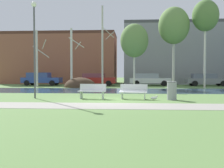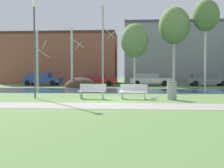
{
  "view_description": "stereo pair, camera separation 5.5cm",
  "coord_description": "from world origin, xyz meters",
  "px_view_note": "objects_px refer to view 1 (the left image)",
  "views": [
    {
      "loc": [
        1.02,
        -14.6,
        1.54
      ],
      "look_at": [
        -0.05,
        1.34,
        0.87
      ],
      "focal_mm": 43.21,
      "sensor_mm": 36.0,
      "label": 1
    },
    {
      "loc": [
        1.08,
        -14.6,
        1.54
      ],
      "look_at": [
        -0.05,
        1.34,
        0.87
      ],
      "focal_mm": 43.21,
      "sensor_mm": 36.0,
      "label": 2
    }
  ],
  "objects_px": {
    "bench_right": "(134,91)",
    "parked_wagon_fourth_grey": "(206,79)",
    "streetlamp": "(34,35)",
    "bench_left": "(92,91)",
    "trash_bin": "(172,90)",
    "parked_hatch_third_white": "(149,79)",
    "seagull": "(154,98)",
    "parked_sedan_second_red": "(96,79)",
    "parked_van_nearest_blue": "(41,79)"
  },
  "relations": [
    {
      "from": "bench_right",
      "to": "parked_wagon_fourth_grey",
      "type": "height_order",
      "value": "parked_wagon_fourth_grey"
    },
    {
      "from": "seagull",
      "to": "parked_sedan_second_red",
      "type": "height_order",
      "value": "parked_sedan_second_red"
    },
    {
      "from": "streetlamp",
      "to": "parked_van_nearest_blue",
      "type": "bearing_deg",
      "value": 107.41
    },
    {
      "from": "streetlamp",
      "to": "parked_hatch_third_white",
      "type": "xyz_separation_m",
      "value": [
        7.94,
        16.28,
        -3.04
      ]
    },
    {
      "from": "seagull",
      "to": "parked_wagon_fourth_grey",
      "type": "xyz_separation_m",
      "value": [
        7.42,
        16.59,
        0.63
      ]
    },
    {
      "from": "bench_right",
      "to": "seagull",
      "type": "distance_m",
      "value": 1.31
    },
    {
      "from": "bench_right",
      "to": "parked_wagon_fourth_grey",
      "type": "relative_size",
      "value": 0.35
    },
    {
      "from": "trash_bin",
      "to": "parked_van_nearest_blue",
      "type": "xyz_separation_m",
      "value": [
        -13.12,
        16.57,
        0.27
      ]
    },
    {
      "from": "trash_bin",
      "to": "bench_left",
      "type": "bearing_deg",
      "value": 175.9
    },
    {
      "from": "streetlamp",
      "to": "bench_right",
      "type": "bearing_deg",
      "value": -0.93
    },
    {
      "from": "bench_right",
      "to": "parked_wagon_fourth_grey",
      "type": "distance_m",
      "value": 18.19
    },
    {
      "from": "parked_sedan_second_red",
      "to": "parked_hatch_third_white",
      "type": "xyz_separation_m",
      "value": [
        6.29,
        0.22,
        -0.01
      ]
    },
    {
      "from": "seagull",
      "to": "streetlamp",
      "type": "distance_m",
      "value": 7.97
    },
    {
      "from": "trash_bin",
      "to": "bench_right",
      "type": "bearing_deg",
      "value": 171.34
    },
    {
      "from": "bench_left",
      "to": "trash_bin",
      "type": "height_order",
      "value": "trash_bin"
    },
    {
      "from": "seagull",
      "to": "parked_wagon_fourth_grey",
      "type": "bearing_deg",
      "value": 65.91
    },
    {
      "from": "bench_right",
      "to": "parked_sedan_second_red",
      "type": "distance_m",
      "value": 16.71
    },
    {
      "from": "bench_left",
      "to": "parked_sedan_second_red",
      "type": "bearing_deg",
      "value": 96.44
    },
    {
      "from": "trash_bin",
      "to": "seagull",
      "type": "height_order",
      "value": "trash_bin"
    },
    {
      "from": "parked_sedan_second_red",
      "to": "seagull",
      "type": "bearing_deg",
      "value": -72.09
    },
    {
      "from": "bench_right",
      "to": "parked_hatch_third_white",
      "type": "relative_size",
      "value": 0.34
    },
    {
      "from": "seagull",
      "to": "parked_hatch_third_white",
      "type": "bearing_deg",
      "value": 86.99
    },
    {
      "from": "parked_van_nearest_blue",
      "to": "parked_wagon_fourth_grey",
      "type": "relative_size",
      "value": 0.98
    },
    {
      "from": "bench_left",
      "to": "trash_bin",
      "type": "bearing_deg",
      "value": -4.1
    },
    {
      "from": "parked_sedan_second_red",
      "to": "parked_hatch_third_white",
      "type": "relative_size",
      "value": 0.95
    },
    {
      "from": "bench_left",
      "to": "streetlamp",
      "type": "relative_size",
      "value": 0.29
    },
    {
      "from": "bench_left",
      "to": "bench_right",
      "type": "relative_size",
      "value": 1.0
    },
    {
      "from": "bench_right",
      "to": "streetlamp",
      "type": "distance_m",
      "value": 6.78
    },
    {
      "from": "bench_right",
      "to": "streetlamp",
      "type": "xyz_separation_m",
      "value": [
        -5.9,
        0.1,
        3.33
      ]
    },
    {
      "from": "trash_bin",
      "to": "parked_hatch_third_white",
      "type": "bearing_deg",
      "value": 90.4
    },
    {
      "from": "parked_hatch_third_white",
      "to": "parked_wagon_fourth_grey",
      "type": "xyz_separation_m",
      "value": [
        6.53,
        -0.33,
        -0.01
      ]
    },
    {
      "from": "parked_van_nearest_blue",
      "to": "streetlamp",
      "type": "bearing_deg",
      "value": -72.59
    },
    {
      "from": "parked_hatch_third_white",
      "to": "parked_van_nearest_blue",
      "type": "bearing_deg",
      "value": -179.4
    },
    {
      "from": "bench_left",
      "to": "parked_hatch_third_white",
      "type": "bearing_deg",
      "value": 74.76
    },
    {
      "from": "seagull",
      "to": "parked_sedan_second_red",
      "type": "distance_m",
      "value": 17.56
    },
    {
      "from": "bench_right",
      "to": "bench_left",
      "type": "bearing_deg",
      "value": 180.0
    },
    {
      "from": "bench_left",
      "to": "parked_van_nearest_blue",
      "type": "bearing_deg",
      "value": 117.74
    },
    {
      "from": "parked_sedan_second_red",
      "to": "parked_van_nearest_blue",
      "type": "bearing_deg",
      "value": 179.32
    },
    {
      "from": "trash_bin",
      "to": "parked_sedan_second_red",
      "type": "xyz_separation_m",
      "value": [
        -6.4,
        16.49,
        0.24
      ]
    },
    {
      "from": "bench_left",
      "to": "parked_sedan_second_red",
      "type": "relative_size",
      "value": 0.36
    },
    {
      "from": "bench_left",
      "to": "parked_van_nearest_blue",
      "type": "distance_m",
      "value": 18.35
    },
    {
      "from": "bench_left",
      "to": "trash_bin",
      "type": "relative_size",
      "value": 1.59
    },
    {
      "from": "streetlamp",
      "to": "parked_hatch_third_white",
      "type": "height_order",
      "value": "streetlamp"
    },
    {
      "from": "bench_right",
      "to": "seagull",
      "type": "relative_size",
      "value": 3.8
    },
    {
      "from": "bench_left",
      "to": "bench_right",
      "type": "distance_m",
      "value": 2.42
    },
    {
      "from": "parked_sedan_second_red",
      "to": "parked_hatch_third_white",
      "type": "height_order",
      "value": "parked_sedan_second_red"
    },
    {
      "from": "bench_left",
      "to": "parked_sedan_second_red",
      "type": "xyz_separation_m",
      "value": [
        -1.83,
        16.16,
        0.3
      ]
    },
    {
      "from": "parked_hatch_third_white",
      "to": "parked_sedan_second_red",
      "type": "bearing_deg",
      "value": -178.03
    },
    {
      "from": "bench_left",
      "to": "parked_van_nearest_blue",
      "type": "xyz_separation_m",
      "value": [
        -8.54,
        16.24,
        0.34
      ]
    },
    {
      "from": "trash_bin",
      "to": "parked_van_nearest_blue",
      "type": "distance_m",
      "value": 21.13
    }
  ]
}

